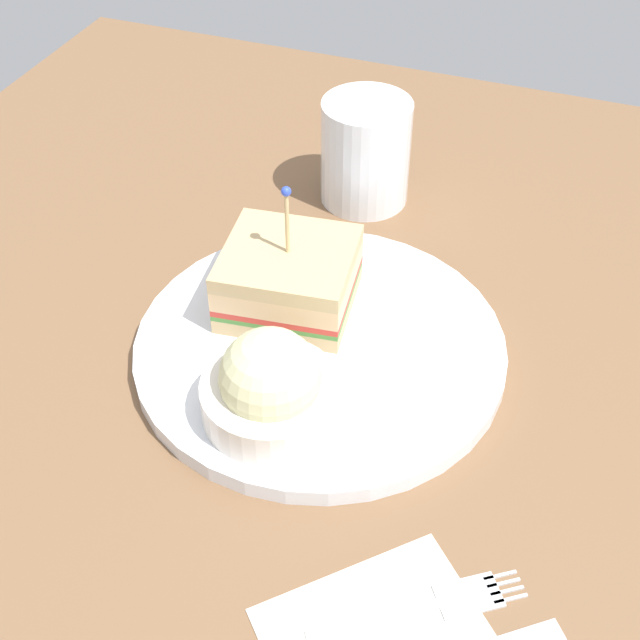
{
  "coord_description": "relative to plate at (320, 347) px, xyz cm",
  "views": [
    {
      "loc": [
        -15.44,
        41.62,
        44.05
      ],
      "look_at": [
        0.0,
        0.0,
        3.3
      ],
      "focal_mm": 48.78,
      "sensor_mm": 36.0,
      "label": 1
    }
  ],
  "objects": [
    {
      "name": "ground_plane",
      "position": [
        0.0,
        0.0,
        -1.65
      ],
      "size": [
        90.23,
        90.23,
        2.0
      ],
      "primitive_type": "cube",
      "color": "brown"
    },
    {
      "name": "plate",
      "position": [
        0.0,
        0.0,
        0.0
      ],
      "size": [
        26.4,
        26.4,
        1.3
      ],
      "primitive_type": "cylinder",
      "color": "white",
      "rests_on": "ground_plane"
    },
    {
      "name": "sandwich_half_center",
      "position": [
        3.49,
        -2.92,
        3.13
      ],
      "size": [
        10.2,
        9.79,
        10.35
      ],
      "color": "tan",
      "rests_on": "plate"
    },
    {
      "name": "coleslaw_bowl",
      "position": [
        0.61,
        7.41,
        3.06
      ],
      "size": [
        9.05,
        9.05,
        6.52
      ],
      "color": "silver",
      "rests_on": "plate"
    },
    {
      "name": "drink_glass",
      "position": [
        3.23,
        -19.86,
        3.36
      ],
      "size": [
        7.63,
        7.63,
        9.19
      ],
      "color": "silver",
      "rests_on": "ground_plane"
    },
    {
      "name": "fork",
      "position": [
        -13.13,
        16.07,
        -0.47
      ],
      "size": [
        10.94,
        8.11,
        0.35
      ],
      "color": "silver",
      "rests_on": "ground_plane"
    }
  ]
}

